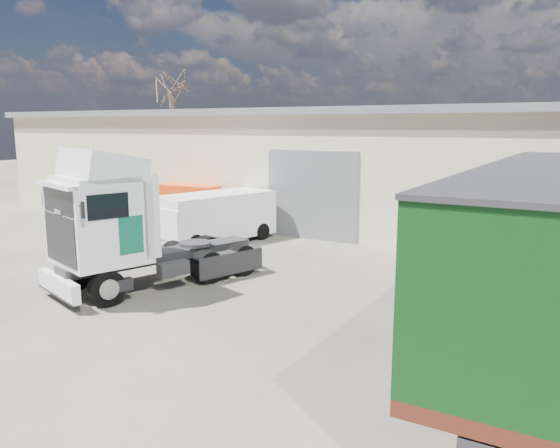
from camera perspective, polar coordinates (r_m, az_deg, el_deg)
The scene contains 7 objects.
ground at distance 13.21m, azimuth -8.99°, elevation -10.19°, with size 120.00×120.00×0.00m, color #2C2823.
warehouse at distance 29.13m, azimuth 1.70°, elevation 6.50°, with size 30.60×12.60×5.42m.
bare_tree at distance 39.42m, azimuth -11.33°, elevation 14.96°, with size 4.00×4.00×9.60m.
tractor_unit at distance 15.77m, azimuth -15.77°, elevation -0.71°, with size 3.96×6.28×4.02m.
box_trailer at distance 12.09m, azimuth 26.20°, elevation -1.56°, with size 2.47×11.51×3.83m.
panel_van at distance 21.58m, azimuth -7.15°, elevation 0.66°, with size 3.18×5.13×1.95m.
orange_skip at distance 25.31m, azimuth -9.08°, elevation 1.66°, with size 3.23×2.14×1.94m.
Camera 1 is at (7.92, -9.52, 4.60)m, focal length 35.00 mm.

